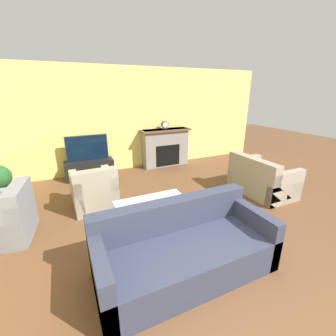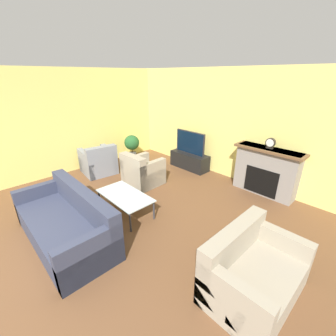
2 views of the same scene
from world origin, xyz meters
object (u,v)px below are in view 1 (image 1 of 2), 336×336
object	(u,v)px
armchair_accent	(95,192)
armchair_by_window	(1,221)
coffee_table	(152,204)
couch_loveseat	(261,180)
couch_sectional	(184,250)
tv	(87,148)
mantel_clock	(165,125)

from	to	relation	value
armchair_accent	armchair_by_window	bearing A→B (deg)	14.76
coffee_table	couch_loveseat	bearing A→B (deg)	3.04
coffee_table	armchair_accent	bearing A→B (deg)	127.23
armchair_by_window	couch_sectional	bearing A→B (deg)	58.49
armchair_accent	couch_loveseat	bearing A→B (deg)	162.78
armchair_by_window	tv	bearing A→B (deg)	150.97
couch_loveseat	armchair_accent	distance (m)	3.41
tv	mantel_clock	bearing A→B (deg)	2.93
armchair_accent	coffee_table	bearing A→B (deg)	124.84
coffee_table	couch_sectional	bearing A→B (deg)	-91.12
tv	coffee_table	xyz separation A→B (m)	(0.66, -2.64, -0.40)
couch_loveseat	armchair_by_window	distance (m)	4.70
couch_sectional	coffee_table	size ratio (longest dim) A/B	1.81
armchair_by_window	mantel_clock	distance (m)	4.31
tv	couch_sectional	size ratio (longest dim) A/B	0.47
couch_sectional	couch_loveseat	world-z (taller)	same
armchair_accent	mantel_clock	world-z (taller)	mantel_clock
armchair_by_window	mantel_clock	world-z (taller)	mantel_clock
couch_sectional	armchair_accent	bearing A→B (deg)	109.41
tv	mantel_clock	size ratio (longest dim) A/B	4.33
couch_loveseat	mantel_clock	world-z (taller)	mantel_clock
tv	armchair_accent	distance (m)	1.70
couch_loveseat	coffee_table	size ratio (longest dim) A/B	1.08
couch_sectional	armchair_by_window	xyz separation A→B (m)	(-2.13, 1.68, 0.01)
couch_sectional	armchair_accent	world-z (taller)	same
tv	armchair_accent	world-z (taller)	tv
tv	couch_loveseat	bearing A→B (deg)	-38.09
tv	couch_loveseat	size ratio (longest dim) A/B	0.78
couch_loveseat	armchair_accent	bearing A→B (deg)	75.17
tv	couch_sectional	xyz separation A→B (m)	(0.64, -3.74, -0.48)
armchair_by_window	couch_loveseat	bearing A→B (deg)	91.40
armchair_accent	mantel_clock	size ratio (longest dim) A/B	3.75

